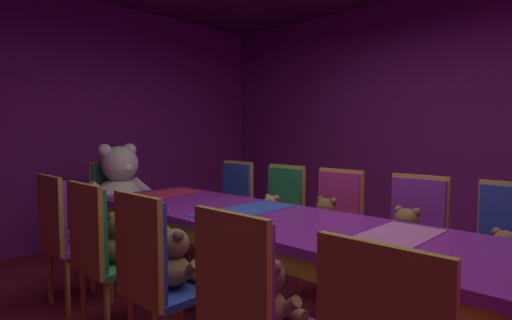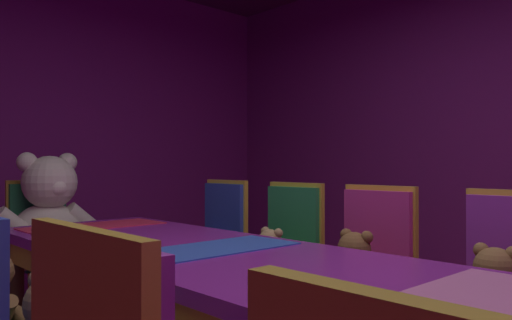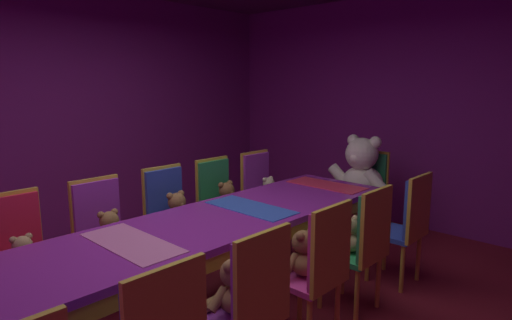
{
  "view_description": "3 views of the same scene",
  "coord_description": "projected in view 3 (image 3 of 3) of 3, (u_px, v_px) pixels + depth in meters",
  "views": [
    {
      "loc": [
        -1.96,
        -1.46,
        1.3
      ],
      "look_at": [
        0.0,
        0.42,
        1.1
      ],
      "focal_mm": 28.48,
      "sensor_mm": 36.0,
      "label": 1
    },
    {
      "loc": [
        -1.27,
        -1.11,
        1.09
      ],
      "look_at": [
        -0.11,
        0.14,
        1.1
      ],
      "focal_mm": 35.21,
      "sensor_mm": 36.0,
      "label": 2
    },
    {
      "loc": [
        2.34,
        -1.87,
        1.73
      ],
      "look_at": [
        -0.06,
        0.66,
        1.11
      ],
      "focal_mm": 30.3,
      "sensor_mm": 36.0,
      "label": 3
    }
  ],
  "objects": [
    {
      "name": "teddy_right_3",
      "position": [
        303.0,
        256.0,
        2.88
      ],
      "size": [
        0.26,
        0.34,
        0.32
      ],
      "rotation": [
        0.0,
        0.0,
        3.14
      ],
      "color": "brown",
      "rests_on": "chair_right_3"
    },
    {
      "name": "teddy_left_3",
      "position": [
        178.0,
        212.0,
        3.84
      ],
      "size": [
        0.27,
        0.34,
        0.32
      ],
      "color": "olive",
      "rests_on": "chair_left_3"
    },
    {
      "name": "chair_right_5",
      "position": [
        409.0,
        219.0,
        3.66
      ],
      "size": [
        0.42,
        0.41,
        0.98
      ],
      "rotation": [
        0.0,
        0.0,
        3.14
      ],
      "color": "#2D47B2",
      "rests_on": "ground_plane"
    },
    {
      "name": "throne_chair",
      "position": [
        368.0,
        185.0,
        4.87
      ],
      "size": [
        0.41,
        0.42,
        0.98
      ],
      "rotation": [
        0.0,
        0.0,
        -1.57
      ],
      "color": "#268C4C",
      "rests_on": "ground_plane"
    },
    {
      "name": "teddy_left_2",
      "position": [
        110.0,
        232.0,
        3.36
      ],
      "size": [
        0.25,
        0.32,
        0.3
      ],
      "color": "olive",
      "rests_on": "chair_left_2"
    },
    {
      "name": "chair_right_2",
      "position": [
        252.0,
        298.0,
        2.31
      ],
      "size": [
        0.42,
        0.41,
        0.98
      ],
      "rotation": [
        0.0,
        0.0,
        3.14
      ],
      "color": "purple",
      "rests_on": "ground_plane"
    },
    {
      "name": "teddy_left_5",
      "position": [
        269.0,
        191.0,
        4.71
      ],
      "size": [
        0.22,
        0.28,
        0.27
      ],
      "color": "beige",
      "rests_on": "chair_left_5"
    },
    {
      "name": "chair_right_4",
      "position": [
        366.0,
        239.0,
        3.19
      ],
      "size": [
        0.42,
        0.41,
        0.98
      ],
      "rotation": [
        0.0,
        0.0,
        3.14
      ],
      "color": "#268C4C",
      "rests_on": "ground_plane"
    },
    {
      "name": "wall_back",
      "position": [
        402.0,
        111.0,
        5.27
      ],
      "size": [
        5.2,
        0.12,
        2.8
      ],
      "primitive_type": "cube",
      "color": "#721E72",
      "rests_on": "ground_plane"
    },
    {
      "name": "king_teddy_bear",
      "position": [
        360.0,
        173.0,
        4.71
      ],
      "size": [
        0.76,
        0.58,
        0.71
      ],
      "rotation": [
        0.0,
        0.0,
        -1.57
      ],
      "color": "silver",
      "rests_on": "throne_chair"
    },
    {
      "name": "banquet_table",
      "position": [
        199.0,
        234.0,
        3.11
      ],
      "size": [
        0.9,
        3.79,
        0.75
      ],
      "color": "purple",
      "rests_on": "ground_plane"
    },
    {
      "name": "teddy_left_4",
      "position": [
        227.0,
        200.0,
        4.27
      ],
      "size": [
        0.26,
        0.34,
        0.32
      ],
      "color": "brown",
      "rests_on": "chair_left_4"
    },
    {
      "name": "wall_left",
      "position": [
        46.0,
        114.0,
        4.74
      ],
      "size": [
        0.12,
        6.4,
        2.8
      ],
      "primitive_type": "cube",
      "color": "#721E72",
      "rests_on": "ground_plane"
    },
    {
      "name": "chair_left_4",
      "position": [
        217.0,
        197.0,
        4.37
      ],
      "size": [
        0.42,
        0.41,
        0.98
      ],
      "color": "#268C4C",
      "rests_on": "ground_plane"
    },
    {
      "name": "chair_left_1",
      "position": [
        16.0,
        248.0,
        3.01
      ],
      "size": [
        0.42,
        0.41,
        0.98
      ],
      "color": "red",
      "rests_on": "ground_plane"
    },
    {
      "name": "teddy_right_4",
      "position": [
        349.0,
        236.0,
        3.29
      ],
      "size": [
        0.23,
        0.29,
        0.28
      ],
      "rotation": [
        0.0,
        0.0,
        3.14
      ],
      "color": "tan",
      "rests_on": "chair_right_4"
    },
    {
      "name": "chair_left_3",
      "position": [
        168.0,
        209.0,
        3.94
      ],
      "size": [
        0.42,
        0.41,
        0.98
      ],
      "color": "#2D47B2",
      "rests_on": "ground_plane"
    },
    {
      "name": "teddy_left_1",
      "position": [
        24.0,
        257.0,
        2.92
      ],
      "size": [
        0.22,
        0.28,
        0.26
      ],
      "color": "tan",
      "rests_on": "chair_left_1"
    },
    {
      "name": "chair_left_2",
      "position": [
        101.0,
        227.0,
        3.46
      ],
      "size": [
        0.42,
        0.41,
        0.98
      ],
      "color": "purple",
      "rests_on": "ground_plane"
    },
    {
      "name": "teddy_right_2",
      "position": [
        234.0,
        289.0,
        2.41
      ],
      "size": [
        0.27,
        0.34,
        0.32
      ],
      "rotation": [
        0.0,
        0.0,
        3.14
      ],
      "color": "olive",
      "rests_on": "chair_right_2"
    },
    {
      "name": "chair_left_5",
      "position": [
        260.0,
        187.0,
        4.8
      ],
      "size": [
        0.42,
        0.41,
        0.98
      ],
      "color": "purple",
      "rests_on": "ground_plane"
    },
    {
      "name": "ground_plane",
      "position": [
        201.0,
        318.0,
        3.22
      ],
      "size": [
        7.9,
        7.9,
        0.0
      ],
      "primitive_type": "plane",
      "color": "maroon"
    },
    {
      "name": "chair_right_3",
      "position": [
        321.0,
        261.0,
        2.78
      ],
      "size": [
        0.42,
        0.41,
        0.98
      ],
      "rotation": [
        0.0,
        0.0,
        3.14
      ],
      "color": "#CC338C",
      "rests_on": "ground_plane"
    }
  ]
}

